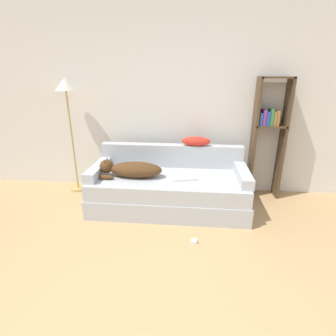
{
  "coord_description": "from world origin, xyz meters",
  "views": [
    {
      "loc": [
        0.21,
        -1.24,
        1.76
      ],
      "look_at": [
        -0.1,
        1.88,
        0.61
      ],
      "focal_mm": 28.0,
      "sensor_mm": 36.0,
      "label": 1
    }
  ],
  "objects": [
    {
      "name": "couch",
      "position": [
        -0.1,
        1.98,
        0.23
      ],
      "size": [
        2.08,
        0.94,
        0.46
      ],
      "color": "#B2B7BC",
      "rests_on": "ground_plane"
    },
    {
      "name": "floor_lamp",
      "position": [
        -1.6,
        2.43,
        1.43
      ],
      "size": [
        0.29,
        0.29,
        1.69
      ],
      "color": "tan",
      "rests_on": "ground_plane"
    },
    {
      "name": "dog",
      "position": [
        -0.59,
        1.91,
        0.56
      ],
      "size": [
        0.83,
        0.3,
        0.24
      ],
      "color": "#513319",
      "rests_on": "couch"
    },
    {
      "name": "couch_backrest",
      "position": [
        -0.1,
        2.38,
        0.62
      ],
      "size": [
        2.04,
        0.15,
        0.33
      ],
      "color": "#B2B7BC",
      "rests_on": "couch"
    },
    {
      "name": "couch_arm_left",
      "position": [
        -1.06,
        1.97,
        0.52
      ],
      "size": [
        0.15,
        0.75,
        0.13
      ],
      "color": "#B2B7BC",
      "rests_on": "couch"
    },
    {
      "name": "bookshelf",
      "position": [
        1.26,
        2.51,
        0.98
      ],
      "size": [
        0.44,
        0.26,
        1.71
      ],
      "color": "#4C3823",
      "rests_on": "ground_plane"
    },
    {
      "name": "laptop",
      "position": [
        0.1,
        1.94,
        0.47
      ],
      "size": [
        0.38,
        0.3,
        0.02
      ],
      "rotation": [
        0.0,
        0.0,
        0.26
      ],
      "color": "silver",
      "rests_on": "couch"
    },
    {
      "name": "wall_back",
      "position": [
        0.0,
        2.69,
        1.35
      ],
      "size": [
        7.35,
        0.06,
        2.7
      ],
      "color": "silver",
      "rests_on": "ground_plane"
    },
    {
      "name": "power_adapter",
      "position": [
        0.26,
        1.2,
        0.01
      ],
      "size": [
        0.07,
        0.07,
        0.03
      ],
      "color": "silver",
      "rests_on": "ground_plane"
    },
    {
      "name": "couch_arm_right",
      "position": [
        0.86,
        1.97,
        0.52
      ],
      "size": [
        0.15,
        0.75,
        0.13
      ],
      "color": "#B2B7BC",
      "rests_on": "couch"
    },
    {
      "name": "throw_pillow",
      "position": [
        0.25,
        2.36,
        0.85
      ],
      "size": [
        0.41,
        0.16,
        0.13
      ],
      "color": "red",
      "rests_on": "couch_backrest"
    }
  ]
}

